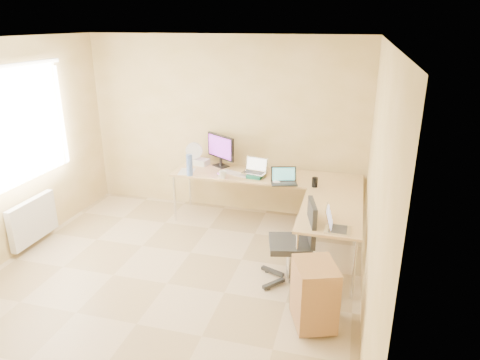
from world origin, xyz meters
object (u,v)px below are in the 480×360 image
(laptop_black, at_px, (284,176))
(water_bottle, at_px, (189,165))
(desk_return, at_px, (329,239))
(laptop_center, at_px, (254,166))
(desk_fan, at_px, (195,154))
(cabinet, at_px, (314,294))
(desk_main, at_px, (265,199))
(laptop_return, at_px, (339,221))
(office_chair, at_px, (290,241))
(keyboard, at_px, (236,174))
(monitor, at_px, (221,151))
(mug, at_px, (223,175))

(laptop_black, distance_m, water_bottle, 1.33)
(desk_return, bearing_deg, laptop_center, 141.18)
(desk_fan, xyz_separation_m, cabinet, (2.05, -2.34, -0.53))
(desk_main, distance_m, water_bottle, 1.19)
(desk_fan, height_order, laptop_return, desk_fan)
(laptop_center, xyz_separation_m, office_chair, (0.72, -1.33, -0.38))
(cabinet, bearing_deg, laptop_return, 56.04)
(laptop_return, bearing_deg, desk_fan, 52.80)
(keyboard, distance_m, laptop_return, 2.06)
(laptop_black, xyz_separation_m, water_bottle, (-1.33, -0.01, 0.04))
(laptop_black, bearing_deg, water_bottle, 163.85)
(desk_main, bearing_deg, desk_return, -45.73)
(laptop_center, xyz_separation_m, keyboard, (-0.27, 0.01, -0.14))
(desk_return, distance_m, water_bottle, 2.18)
(water_bottle, xyz_separation_m, office_chair, (1.60, -1.14, -0.38))
(monitor, xyz_separation_m, keyboard, (0.31, -0.29, -0.23))
(laptop_black, height_order, desk_fan, desk_fan)
(mug, bearing_deg, water_bottle, 180.00)
(laptop_return, bearing_deg, desk_main, 36.12)
(water_bottle, bearing_deg, laptop_black, 0.44)
(desk_return, bearing_deg, office_chair, -132.53)
(desk_main, height_order, laptop_return, laptop_return)
(mug, distance_m, water_bottle, 0.49)
(desk_main, bearing_deg, desk_fan, 169.93)
(laptop_black, height_order, cabinet, laptop_black)
(laptop_center, height_order, desk_fan, desk_fan)
(desk_main, xyz_separation_m, laptop_center, (-0.14, -0.10, 0.52))
(water_bottle, xyz_separation_m, laptop_return, (2.10, -1.20, -0.05))
(desk_return, bearing_deg, desk_fan, 150.27)
(desk_main, relative_size, laptop_center, 8.19)
(desk_return, bearing_deg, cabinet, -92.54)
(keyboard, height_order, laptop_return, laptop_return)
(laptop_black, distance_m, laptop_return, 1.44)
(desk_return, relative_size, water_bottle, 4.29)
(cabinet, bearing_deg, mug, 107.78)
(keyboard, xyz_separation_m, office_chair, (0.99, -1.34, -0.24))
(cabinet, bearing_deg, desk_main, 92.64)
(keyboard, xyz_separation_m, desk_fan, (-0.71, 0.29, 0.15))
(mug, bearing_deg, keyboard, 58.63)
(laptop_black, relative_size, mug, 3.00)
(laptop_center, xyz_separation_m, water_bottle, (-0.88, -0.20, 0.00))
(desk_fan, xyz_separation_m, office_chair, (1.70, -1.63, -0.39))
(laptop_center, distance_m, laptop_black, 0.49)
(desk_fan, relative_size, cabinet, 0.51)
(mug, bearing_deg, desk_return, -24.84)
(desk_main, height_order, mug, mug)
(monitor, height_order, keyboard, monitor)
(laptop_center, bearing_deg, laptop_black, -11.96)
(monitor, relative_size, keyboard, 1.31)
(desk_main, xyz_separation_m, office_chair, (0.58, -1.43, 0.14))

